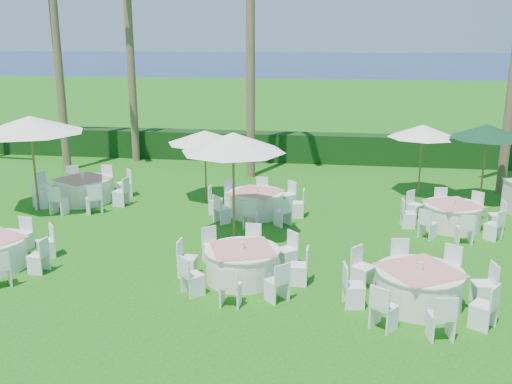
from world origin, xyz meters
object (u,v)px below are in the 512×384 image
umbrella_green (487,131)px  banquet_table_f (452,215)px  banquet_table_d (83,190)px  banquet_table_c (419,287)px  umbrella_d (423,131)px  banquet_table_b (242,263)px  banquet_table_e (256,203)px  umbrella_a (30,124)px  umbrella_b (233,142)px  umbrella_c (205,137)px

umbrella_green → banquet_table_f: bearing=-117.1°
banquet_table_f → banquet_table_d: bearing=175.2°
banquet_table_c → banquet_table_f: bearing=73.1°
banquet_table_f → umbrella_d: (-0.49, 3.33, 1.81)m
umbrella_green → banquet_table_b: bearing=-133.4°
banquet_table_c → banquet_table_d: size_ratio=0.97×
banquet_table_e → umbrella_a: size_ratio=0.90×
umbrella_b → umbrella_d: size_ratio=1.19×
banquet_table_d → banquet_table_e: (5.71, -0.55, -0.03)m
banquet_table_f → umbrella_a: 12.50m
banquet_table_e → umbrella_b: bearing=-96.9°
umbrella_a → banquet_table_f: bearing=0.4°
banquet_table_c → umbrella_green: umbrella_green is taller
umbrella_c → umbrella_d: (6.92, 1.67, 0.08)m
banquet_table_e → banquet_table_d: bearing=174.5°
banquet_table_e → umbrella_green: umbrella_green is taller
banquet_table_b → umbrella_green: 9.72m
banquet_table_f → umbrella_a: umbrella_a is taller
umbrella_c → banquet_table_b: bearing=-69.6°
banquet_table_d → umbrella_c: bearing=10.4°
banquet_table_e → banquet_table_f: (5.58, -0.40, -0.01)m
umbrella_d → umbrella_green: bearing=-21.1°
banquet_table_f → umbrella_d: size_ratio=1.17×
umbrella_b → umbrella_d: bearing=43.9°
umbrella_d → umbrella_green: umbrella_green is taller
banquet_table_d → umbrella_c: umbrella_c is taller
banquet_table_e → umbrella_d: bearing=29.9°
banquet_table_f → umbrella_d: bearing=98.4°
banquet_table_c → banquet_table_e: banquet_table_c is taller
umbrella_b → umbrella_green: (7.19, 4.43, -0.27)m
umbrella_a → umbrella_c: 5.22m
banquet_table_b → banquet_table_e: (-0.38, 4.70, -0.00)m
banquet_table_d → umbrella_a: size_ratio=0.99×
umbrella_green → banquet_table_c: bearing=-110.6°
umbrella_a → umbrella_green: 13.91m
banquet_table_d → banquet_table_f: 11.33m
banquet_table_c → banquet_table_f: size_ratio=1.08×
banquet_table_c → umbrella_d: (1.03, 8.33, 1.79)m
banquet_table_d → umbrella_c: size_ratio=1.31×
banquet_table_b → banquet_table_e: bearing=94.6°
banquet_table_b → umbrella_c: bearing=110.4°
umbrella_d → umbrella_green: (1.84, -0.71, 0.15)m
umbrella_green → banquet_table_e: bearing=-162.2°
umbrella_c → banquet_table_f: bearing=-12.7°
banquet_table_c → banquet_table_b: bearing=169.1°
banquet_table_c → umbrella_b: umbrella_b is taller
umbrella_a → umbrella_b: umbrella_a is taller
banquet_table_c → umbrella_green: bearing=69.4°
banquet_table_d → umbrella_b: size_ratio=1.09×
banquet_table_b → banquet_table_c: banquet_table_c is taller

